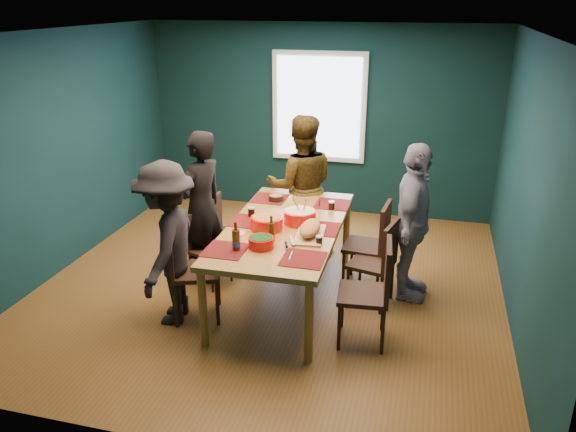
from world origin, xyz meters
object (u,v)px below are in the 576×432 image
chair_left_far (224,227)px  chair_right_near (374,286)px  person_near_left (167,244)px  chair_right_mid (380,257)px  bowl_dumpling (300,216)px  bowl_herbs (261,242)px  chair_left_near (186,263)px  dining_table (284,232)px  bowl_salad (267,222)px  person_back (301,186)px  chair_right_far (374,239)px  person_far_left (201,207)px  chair_left_mid (204,242)px  cutting_board (310,230)px  person_right (412,223)px

chair_left_far → chair_right_near: size_ratio=0.88×
person_near_left → chair_right_mid: bearing=103.5°
bowl_dumpling → bowl_herbs: bearing=-107.1°
chair_right_mid → bowl_herbs: (-1.04, -0.71, 0.36)m
chair_left_near → bowl_herbs: (0.78, 0.01, 0.30)m
dining_table → bowl_herbs: bowl_herbs is taller
bowl_salad → chair_right_near: bearing=-20.5°
chair_right_mid → person_back: 1.54m
chair_right_far → person_near_left: 2.21m
chair_left_near → chair_right_far: 2.03m
chair_right_far → chair_left_near: bearing=-142.0°
chair_right_far → bowl_herbs: (-0.94, -1.08, 0.33)m
person_far_left → person_back: size_ratio=0.98×
chair_left_mid → bowl_herbs: bowl_herbs is taller
chair_right_far → bowl_salad: (-1.02, -0.65, 0.35)m
chair_left_mid → chair_right_mid: 1.94m
chair_left_far → bowl_herbs: (0.80, -1.11, 0.39)m
chair_left_far → bowl_salad: bearing=-47.7°
person_near_left → chair_right_near: bearing=84.2°
dining_table → chair_right_mid: 1.01m
chair_right_mid → person_near_left: bearing=-145.1°
chair_left_near → person_near_left: size_ratio=0.63×
chair_right_far → person_near_left: person_near_left is taller
person_back → person_near_left: bearing=47.9°
chair_right_mid → person_back: size_ratio=0.53×
chair_left_near → person_back: (0.74, 1.77, 0.27)m
person_near_left → bowl_dumpling: size_ratio=4.86×
chair_left_near → chair_right_far: chair_left_near is taller
person_far_left → bowl_salad: 0.97m
person_near_left → chair_right_far: bearing=113.6°
person_far_left → chair_left_mid: bearing=51.2°
chair_right_mid → chair_right_near: chair_right_near is taller
chair_left_mid → chair_left_near: (0.12, -0.75, 0.12)m
cutting_board → bowl_dumpling: bearing=113.9°
person_near_left → bowl_herbs: bearing=86.5°
dining_table → chair_left_mid: 1.02m
chair_left_far → person_far_left: bearing=-123.4°
chair_right_near → person_right: person_right is taller
dining_table → person_near_left: (-0.99, -0.66, 0.05)m
chair_left_near → chair_right_near: size_ratio=1.02×
chair_right_far → person_right: (0.39, -0.11, 0.27)m
person_far_left → bowl_herbs: bearing=70.8°
chair_left_far → chair_right_far: 1.74m
dining_table → chair_left_near: chair_left_near is taller
chair_left_far → cutting_board: 1.45m
chair_left_mid → chair_right_mid: bearing=18.4°
chair_right_far → person_far_left: bearing=-167.2°
person_back → person_right: 1.58m
chair_left_mid → bowl_dumpling: bowl_dumpling is taller
chair_right_far → person_far_left: 1.93m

